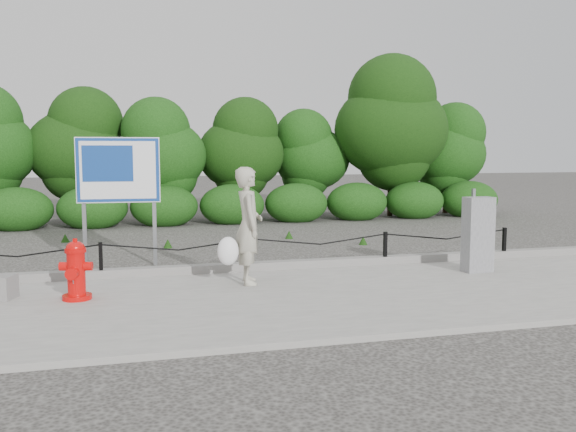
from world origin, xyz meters
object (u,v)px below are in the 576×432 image
(fire_hydrant, at_px, (76,271))
(utility_cabinet, at_px, (478,234))
(pedestrian, at_px, (247,227))
(advertising_sign, at_px, (118,176))

(fire_hydrant, relative_size, utility_cabinet, 0.60)
(pedestrian, xyz_separation_m, advertising_sign, (-1.94, 2.41, 0.73))
(fire_hydrant, distance_m, pedestrian, 2.59)
(utility_cabinet, xyz_separation_m, advertising_sign, (-5.95, 2.49, 0.97))
(fire_hydrant, xyz_separation_m, advertising_sign, (0.57, 2.82, 1.21))
(pedestrian, height_order, advertising_sign, advertising_sign)
(fire_hydrant, distance_m, utility_cabinet, 6.54)
(utility_cabinet, bearing_deg, advertising_sign, 154.59)
(fire_hydrant, bearing_deg, utility_cabinet, 15.29)
(pedestrian, xyz_separation_m, utility_cabinet, (4.01, -0.08, -0.24))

